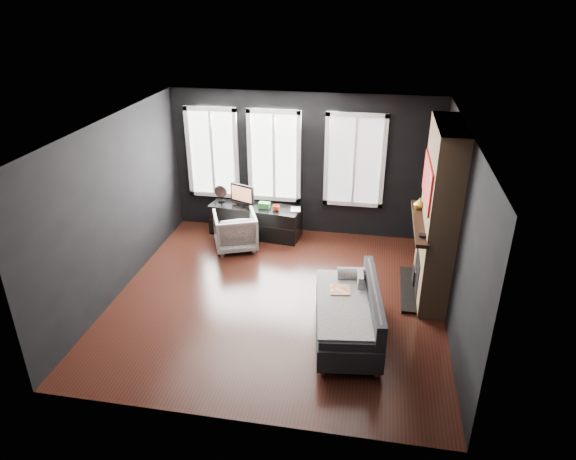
% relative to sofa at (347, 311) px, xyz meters
% --- Properties ---
extents(floor, '(5.00, 5.00, 0.00)m').
position_rel_sofa_xyz_m(floor, '(-1.10, 0.72, -0.39)').
color(floor, black).
rests_on(floor, ground).
extents(ceiling, '(5.00, 5.00, 0.00)m').
position_rel_sofa_xyz_m(ceiling, '(-1.10, 0.72, 2.31)').
color(ceiling, white).
rests_on(ceiling, ground).
extents(wall_back, '(5.00, 0.02, 2.70)m').
position_rel_sofa_xyz_m(wall_back, '(-1.10, 3.22, 0.96)').
color(wall_back, black).
rests_on(wall_back, ground).
extents(wall_left, '(0.02, 5.00, 2.70)m').
position_rel_sofa_xyz_m(wall_left, '(-3.60, 0.72, 0.96)').
color(wall_left, black).
rests_on(wall_left, ground).
extents(wall_right, '(0.02, 5.00, 2.70)m').
position_rel_sofa_xyz_m(wall_right, '(1.40, 0.72, 0.96)').
color(wall_right, black).
rests_on(wall_right, ground).
extents(windows, '(4.00, 0.16, 1.76)m').
position_rel_sofa_xyz_m(windows, '(-1.55, 3.18, 1.99)').
color(windows, white).
rests_on(windows, wall_back).
extents(fireplace, '(0.70, 1.62, 2.70)m').
position_rel_sofa_xyz_m(fireplace, '(1.20, 1.32, 0.96)').
color(fireplace, '#93724C').
rests_on(fireplace, floor).
extents(sofa, '(1.14, 1.93, 0.78)m').
position_rel_sofa_xyz_m(sofa, '(0.00, 0.00, 0.00)').
color(sofa, '#262628').
rests_on(sofa, floor).
extents(stripe_pillow, '(0.11, 0.32, 0.32)m').
position_rel_sofa_xyz_m(stripe_pillow, '(0.14, 0.48, 0.17)').
color(stripe_pillow, gray).
rests_on(stripe_pillow, sofa).
extents(armchair, '(0.95, 0.92, 0.76)m').
position_rel_sofa_xyz_m(armchair, '(-2.20, 2.26, -0.01)').
color(armchair, silver).
rests_on(armchair, floor).
extents(media_console, '(1.79, 0.76, 0.60)m').
position_rel_sofa_xyz_m(media_console, '(-1.97, 2.87, -0.09)').
color(media_console, black).
rests_on(media_console, floor).
extents(monitor, '(0.53, 0.30, 0.47)m').
position_rel_sofa_xyz_m(monitor, '(-2.21, 2.88, 0.44)').
color(monitor, black).
rests_on(monitor, media_console).
extents(desk_fan, '(0.26, 0.26, 0.35)m').
position_rel_sofa_xyz_m(desk_fan, '(-2.66, 2.98, 0.38)').
color(desk_fan, '#A3A3A3').
rests_on(desk_fan, media_console).
extents(mug, '(0.14, 0.11, 0.13)m').
position_rel_sofa_xyz_m(mug, '(-1.53, 2.74, 0.27)').
color(mug, red).
rests_on(mug, media_console).
extents(book, '(0.18, 0.05, 0.24)m').
position_rel_sofa_xyz_m(book, '(-1.27, 2.82, 0.33)').
color(book, '#B7B091').
rests_on(book, media_console).
extents(storage_box, '(0.21, 0.14, 0.11)m').
position_rel_sofa_xyz_m(storage_box, '(-1.77, 2.82, 0.26)').
color(storage_box, '#2D772F').
rests_on(storage_box, media_console).
extents(mantel_vase, '(0.20, 0.21, 0.17)m').
position_rel_sofa_xyz_m(mantel_vase, '(0.95, 1.77, 0.92)').
color(mantel_vase, gold).
rests_on(mantel_vase, fireplace).
extents(mantel_clock, '(0.13, 0.13, 0.04)m').
position_rel_sofa_xyz_m(mantel_clock, '(0.95, 0.77, 0.86)').
color(mantel_clock, black).
rests_on(mantel_clock, fireplace).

